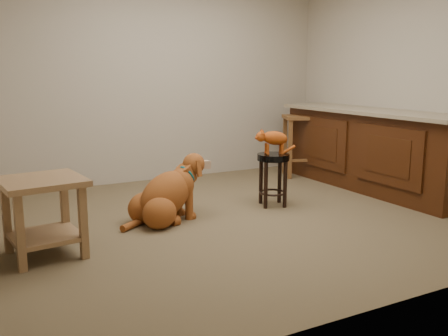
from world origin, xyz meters
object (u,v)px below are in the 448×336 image
side_table (43,205)px  tabby_kitten (273,139)px  padded_stool (273,169)px  wood_stool (300,145)px  golden_retriever (166,196)px

side_table → tabby_kitten: size_ratio=1.39×
padded_stool → tabby_kitten: bearing=156.0°
wood_stool → side_table: bearing=-156.9°
padded_stool → golden_retriever: size_ratio=0.54×
tabby_kitten → golden_retriever: bearing=-161.0°
golden_retriever → padded_stool: bearing=-14.1°
padded_stool → side_table: side_table is taller
golden_retriever → side_table: bearing=-176.0°
padded_stool → golden_retriever: golden_retriever is taller
padded_stool → side_table: 2.35m
wood_stool → golden_retriever: 2.59m
padded_stool → wood_stool: bearing=43.2°
wood_stool → padded_stool: bearing=-136.8°
padded_stool → wood_stool: (1.15, 1.08, 0.03)m
padded_stool → golden_retriever: bearing=-179.5°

